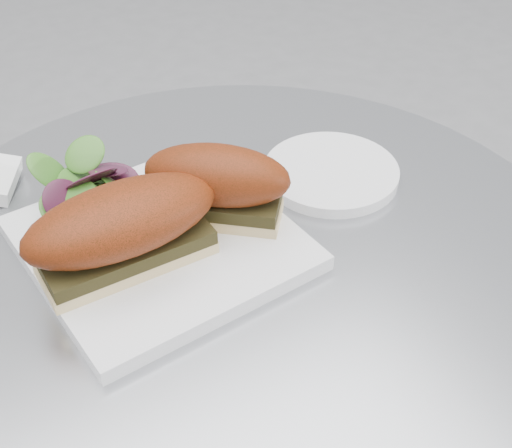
{
  "coord_description": "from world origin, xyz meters",
  "views": [
    {
      "loc": [
        -0.23,
        -0.46,
        1.19
      ],
      "look_at": [
        0.02,
        0.0,
        0.77
      ],
      "focal_mm": 50.0,
      "sensor_mm": 36.0,
      "label": 1
    }
  ],
  "objects_px": {
    "sandwich_right": "(217,183)",
    "saucer": "(331,173)",
    "plate": "(160,243)",
    "sandwich_left": "(123,227)"
  },
  "relations": [
    {
      "from": "sandwich_right",
      "to": "saucer",
      "type": "distance_m",
      "value": 0.16
    },
    {
      "from": "plate",
      "to": "sandwich_right",
      "type": "relative_size",
      "value": 1.57
    },
    {
      "from": "plate",
      "to": "sandwich_right",
      "type": "height_order",
      "value": "sandwich_right"
    },
    {
      "from": "sandwich_right",
      "to": "sandwich_left",
      "type": "bearing_deg",
      "value": -130.73
    },
    {
      "from": "plate",
      "to": "sandwich_right",
      "type": "bearing_deg",
      "value": 0.3
    },
    {
      "from": "plate",
      "to": "saucer",
      "type": "distance_m",
      "value": 0.21
    },
    {
      "from": "sandwich_left",
      "to": "sandwich_right",
      "type": "relative_size",
      "value": 1.22
    },
    {
      "from": "sandwich_left",
      "to": "saucer",
      "type": "xyz_separation_m",
      "value": [
        0.25,
        0.04,
        -0.05
      ]
    },
    {
      "from": "sandwich_left",
      "to": "sandwich_right",
      "type": "height_order",
      "value": "same"
    },
    {
      "from": "sandwich_left",
      "to": "sandwich_right",
      "type": "bearing_deg",
      "value": 8.4
    }
  ]
}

